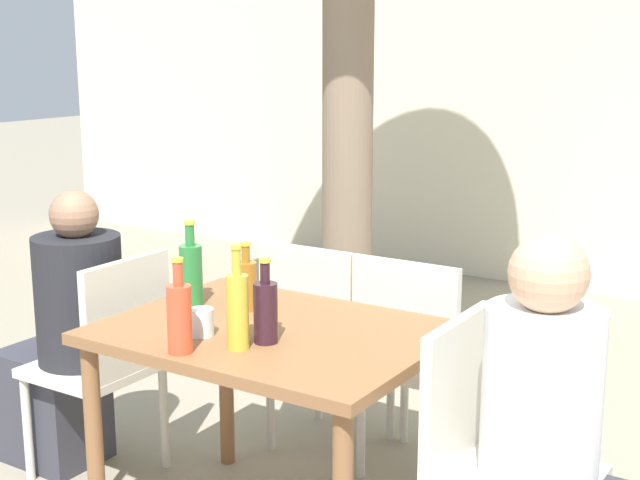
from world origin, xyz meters
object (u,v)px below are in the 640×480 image
(dining_table_front, at_px, (273,357))
(green_bottle_3, at_px, (191,273))
(wine_bottle_1, at_px, (266,310))
(patio_chair_3, at_px, (417,354))
(patio_chair_0, at_px, (108,354))
(drinking_glass_0, at_px, (184,282))
(amber_bottle_4, at_px, (246,284))
(drinking_glass_1, at_px, (202,322))
(person_seated_1, at_px, (569,467))
(person_seated_0, at_px, (66,346))
(patio_chair_2, at_px, (321,334))
(oil_cruet_2, at_px, (237,309))
(soda_bottle_0, at_px, (179,316))
(patio_chair_1, at_px, (490,452))

(dining_table_front, height_order, green_bottle_3, green_bottle_3)
(wine_bottle_1, bearing_deg, patio_chair_3, 78.80)
(patio_chair_0, bearing_deg, drinking_glass_0, 111.09)
(green_bottle_3, xyz_separation_m, amber_bottle_4, (0.21, 0.06, -0.03))
(patio_chair_3, distance_m, drinking_glass_0, 0.95)
(drinking_glass_1, bearing_deg, green_bottle_3, 135.79)
(person_seated_1, xyz_separation_m, drinking_glass_0, (-1.52, 0.12, 0.29))
(patio_chair_3, distance_m, amber_bottle_4, 0.76)
(patio_chair_3, relative_size, person_seated_0, 0.79)
(patio_chair_0, distance_m, patio_chair_2, 0.87)
(patio_chair_0, xyz_separation_m, person_seated_0, (-0.24, -0.00, -0.01))
(person_seated_1, relative_size, drinking_glass_1, 13.14)
(patio_chair_0, distance_m, person_seated_0, 0.24)
(patio_chair_2, relative_size, person_seated_0, 0.79)
(dining_table_front, xyz_separation_m, patio_chair_0, (-0.79, 0.00, -0.14))
(drinking_glass_1, bearing_deg, oil_cruet_2, -11.91)
(person_seated_0, xyz_separation_m, drinking_glass_1, (0.88, -0.19, 0.30))
(patio_chair_0, height_order, wine_bottle_1, wine_bottle_1)
(person_seated_0, relative_size, soda_bottle_0, 3.85)
(patio_chair_3, relative_size, drinking_glass_0, 7.41)
(patio_chair_3, bearing_deg, patio_chair_1, 130.93)
(oil_cruet_2, xyz_separation_m, green_bottle_3, (-0.44, 0.29, -0.01))
(patio_chair_1, relative_size, patio_chair_2, 1.00)
(dining_table_front, bearing_deg, patio_chair_3, 71.15)
(soda_bottle_0, xyz_separation_m, drinking_glass_0, (-0.39, 0.47, -0.06))
(patio_chair_3, xyz_separation_m, drinking_glass_1, (-0.37, -0.85, 0.29))
(wine_bottle_1, bearing_deg, soda_bottle_0, -127.13)
(dining_table_front, height_order, drinking_glass_1, drinking_glass_1)
(dining_table_front, distance_m, drinking_glass_0, 0.53)
(wine_bottle_1, height_order, drinking_glass_0, wine_bottle_1)
(patio_chair_1, bearing_deg, oil_cruet_2, 106.64)
(patio_chair_0, distance_m, person_seated_1, 1.82)
(patio_chair_3, relative_size, green_bottle_3, 2.93)
(soda_bottle_0, height_order, amber_bottle_4, soda_bottle_0)
(person_seated_1, distance_m, drinking_glass_1, 1.23)
(oil_cruet_2, bearing_deg, drinking_glass_0, 146.60)
(patio_chair_2, relative_size, soda_bottle_0, 3.05)
(amber_bottle_4, height_order, drinking_glass_0, amber_bottle_4)
(oil_cruet_2, bearing_deg, soda_bottle_0, -136.14)
(patio_chair_1, xyz_separation_m, wine_bottle_1, (-0.73, -0.13, 0.35))
(drinking_glass_0, bearing_deg, green_bottle_3, -33.23)
(soda_bottle_0, bearing_deg, patio_chair_1, 21.56)
(patio_chair_3, relative_size, wine_bottle_1, 3.33)
(patio_chair_3, bearing_deg, green_bottle_3, 43.36)
(wine_bottle_1, height_order, green_bottle_3, green_bottle_3)
(person_seated_1, bearing_deg, drinking_glass_1, 99.17)
(oil_cruet_2, relative_size, green_bottle_3, 1.06)
(patio_chair_2, distance_m, person_seated_0, 1.04)
(wine_bottle_1, relative_size, amber_bottle_4, 1.11)
(patio_chair_2, height_order, drinking_glass_1, patio_chair_2)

